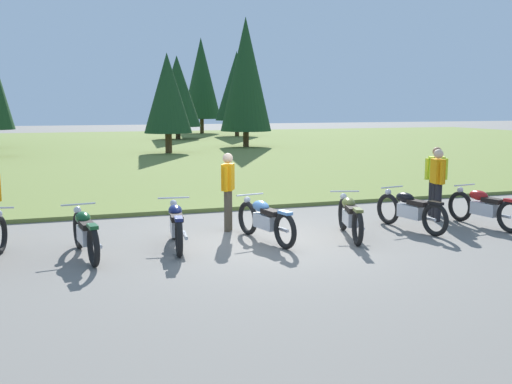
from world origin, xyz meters
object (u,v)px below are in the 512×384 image
at_px(motorcycle_british_green, 85,233).
at_px(motorcycle_black, 410,210).
at_px(motorcycle_sky_blue, 265,220).
at_px(motorcycle_navy, 176,225).
at_px(motorcycle_red, 484,207).
at_px(motorcycle_olive, 350,216).
at_px(rider_checking_bike, 437,180).
at_px(rider_near_row_end, 228,187).
at_px(rider_with_back_turned, 436,177).

xyz_separation_m(motorcycle_british_green, motorcycle_black, (6.74, 0.17, 0.00)).
bearing_deg(motorcycle_sky_blue, motorcycle_navy, 178.07).
relative_size(motorcycle_sky_blue, motorcycle_red, 0.99).
height_order(motorcycle_sky_blue, motorcycle_red, same).
bearing_deg(motorcycle_british_green, motorcycle_olive, -0.78).
xyz_separation_m(motorcycle_navy, motorcycle_olive, (3.51, -0.26, 0.00)).
xyz_separation_m(motorcycle_british_green, motorcycle_olive, (5.17, -0.07, 0.00)).
distance_m(motorcycle_navy, rider_checking_bike, 6.27).
relative_size(motorcycle_sky_blue, rider_checking_bike, 1.24).
distance_m(motorcycle_black, motorcycle_red, 1.74).
height_order(rider_checking_bike, rider_near_row_end, same).
height_order(motorcycle_black, rider_with_back_turned, rider_with_back_turned).
bearing_deg(motorcycle_sky_blue, motorcycle_black, 0.54).
relative_size(motorcycle_sky_blue, rider_with_back_turned, 1.24).
relative_size(motorcycle_black, rider_near_row_end, 1.25).
bearing_deg(motorcycle_navy, motorcycle_british_green, -173.32).
distance_m(motorcycle_olive, rider_with_back_turned, 3.46).
xyz_separation_m(motorcycle_sky_blue, motorcycle_red, (5.05, -0.21, 0.00)).
distance_m(motorcycle_red, rider_near_row_end, 5.67).
distance_m(motorcycle_black, rider_with_back_turned, 2.03).
distance_m(motorcycle_sky_blue, motorcycle_black, 3.32).
height_order(motorcycle_navy, motorcycle_red, same).
relative_size(motorcycle_olive, rider_with_back_turned, 1.23).
relative_size(motorcycle_black, motorcycle_red, 0.99).
bearing_deg(rider_checking_bike, motorcycle_red, -56.69).
height_order(motorcycle_red, rider_with_back_turned, rider_with_back_turned).
bearing_deg(rider_with_back_turned, rider_near_row_end, -178.98).
bearing_deg(rider_checking_bike, rider_with_back_turned, 57.01).
distance_m(motorcycle_red, rider_with_back_turned, 1.58).
distance_m(motorcycle_black, rider_checking_bike, 1.41).
distance_m(motorcycle_british_green, motorcycle_sky_blue, 3.42).
xyz_separation_m(motorcycle_black, rider_with_back_turned, (1.51, 1.25, 0.51)).
height_order(motorcycle_olive, rider_with_back_turned, rider_with_back_turned).
bearing_deg(rider_near_row_end, rider_with_back_turned, 1.02).
xyz_separation_m(motorcycle_olive, rider_checking_bike, (2.70, 0.90, 0.51)).
distance_m(motorcycle_sky_blue, rider_near_row_end, 1.36).
bearing_deg(motorcycle_red, motorcycle_navy, 177.77).
height_order(motorcycle_navy, rider_checking_bike, rider_checking_bike).
relative_size(motorcycle_british_green, rider_near_row_end, 1.25).
height_order(motorcycle_british_green, rider_near_row_end, rider_near_row_end).
bearing_deg(motorcycle_olive, motorcycle_navy, 175.69).
bearing_deg(motorcycle_red, motorcycle_black, 172.17).
bearing_deg(motorcycle_british_green, motorcycle_navy, 6.68).
relative_size(motorcycle_navy, rider_with_back_turned, 1.26).
height_order(motorcycle_navy, rider_with_back_turned, rider_with_back_turned).
bearing_deg(motorcycle_navy, rider_checking_bike, 5.84).
bearing_deg(motorcycle_red, rider_checking_bike, 123.31).
bearing_deg(motorcycle_sky_blue, motorcycle_british_green, -177.74).
bearing_deg(motorcycle_olive, motorcycle_black, 8.58).
relative_size(motorcycle_red, rider_checking_bike, 1.25).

